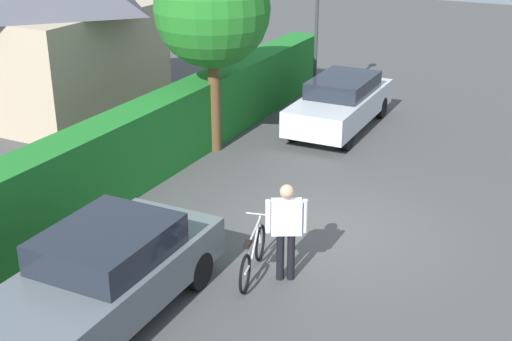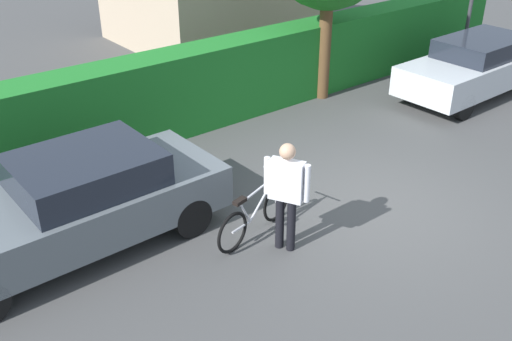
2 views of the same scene
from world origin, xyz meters
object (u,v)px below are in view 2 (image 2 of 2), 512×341
Objects in this scene: parked_car_near at (74,203)px; person_rider at (286,189)px; parked_car_far at (477,66)px; bicycle at (255,215)px.

person_rider is (2.37, -1.94, 0.26)m from parked_car_near.
bicycle is at bearing -169.96° from parked_car_far.
parked_car_near is 2.66m from bicycle.
parked_car_near is 1.05× the size of parked_car_far.
parked_car_near is at bearing 180.00° from parked_car_far.
parked_car_near is 2.64× the size of person_rider.
parked_car_far is (10.13, -0.00, -0.01)m from parked_car_near.
parked_car_far is 8.03m from bicycle.
parked_car_near is at bearing 147.98° from bicycle.
person_rider is at bearing -39.39° from parked_car_near.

